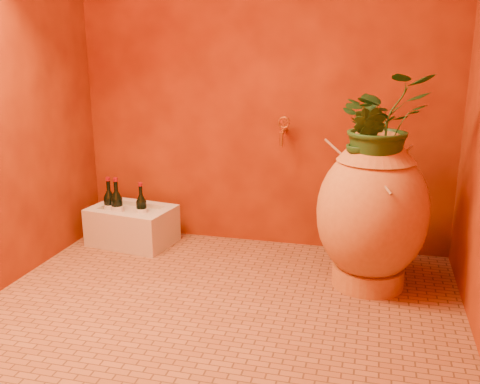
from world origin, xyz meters
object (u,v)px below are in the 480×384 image
(wall_tap, at_px, (283,130))
(amphora, at_px, (372,212))
(wine_bottle_a, at_px, (142,210))
(wine_bottle_b, at_px, (110,206))
(wine_bottle_c, at_px, (117,208))
(stone_basin, at_px, (132,226))

(wall_tap, bearing_deg, amphora, -37.48)
(wine_bottle_a, relative_size, wine_bottle_b, 0.93)
(wine_bottle_b, bearing_deg, wine_bottle_c, -20.72)
(wine_bottle_a, distance_m, wall_tap, 1.10)
(amphora, xyz_separation_m, wall_tap, (-0.58, 0.45, 0.37))
(amphora, distance_m, wine_bottle_b, 1.79)
(wine_bottle_b, bearing_deg, wine_bottle_a, -0.39)
(wine_bottle_a, xyz_separation_m, wall_tap, (0.93, 0.18, 0.56))
(stone_basin, relative_size, wine_bottle_c, 1.81)
(wine_bottle_a, bearing_deg, amphora, -10.17)
(stone_basin, xyz_separation_m, wine_bottle_c, (-0.09, -0.03, 0.13))
(amphora, relative_size, wine_bottle_b, 2.73)
(stone_basin, relative_size, wine_bottle_b, 1.85)
(wine_bottle_c, bearing_deg, wall_tap, 10.32)
(amphora, xyz_separation_m, wine_bottle_a, (-1.52, 0.27, -0.19))
(wine_bottle_a, relative_size, wine_bottle_c, 0.91)
(amphora, distance_m, wine_bottle_c, 1.72)
(wine_bottle_a, xyz_separation_m, wine_bottle_b, (-0.24, 0.00, 0.01))
(stone_basin, distance_m, wine_bottle_a, 0.15)
(amphora, distance_m, wine_bottle_a, 1.55)
(wine_bottle_a, bearing_deg, wine_bottle_c, -171.61)
(wine_bottle_b, xyz_separation_m, wine_bottle_c, (0.07, -0.03, 0.00))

